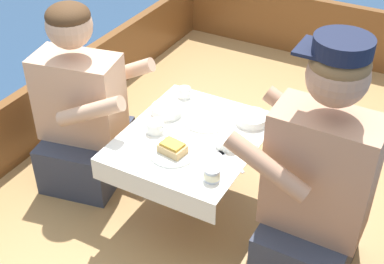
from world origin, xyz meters
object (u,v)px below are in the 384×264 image
(sandwich, at_px, (172,148))
(tin_can, at_px, (212,174))
(coffee_cup_port, at_px, (155,127))
(person_port, at_px, (83,114))
(person_starboard, at_px, (317,186))
(coffee_cup_starboard, at_px, (185,92))

(sandwich, xyz_separation_m, tin_can, (0.22, -0.07, -0.00))
(tin_can, bearing_deg, coffee_cup_port, 155.19)
(person_port, xyz_separation_m, coffee_cup_port, (0.43, -0.02, 0.08))
(sandwich, relative_size, coffee_cup_port, 1.14)
(person_starboard, relative_size, coffee_cup_port, 10.14)
(person_starboard, relative_size, tin_can, 16.09)
(person_port, distance_m, sandwich, 0.60)
(person_starboard, xyz_separation_m, tin_can, (-0.38, -0.15, 0.02))
(sandwich, relative_size, tin_can, 1.81)
(person_port, bearing_deg, person_starboard, -13.61)
(person_starboard, xyz_separation_m, sandwich, (-0.60, -0.08, 0.02))
(person_port, height_order, coffee_cup_port, person_port)
(sandwich, bearing_deg, tin_can, -17.27)
(person_starboard, bearing_deg, coffee_cup_starboard, -23.33)
(person_starboard, distance_m, coffee_cup_starboard, 0.85)
(person_port, distance_m, coffee_cup_starboard, 0.51)
(coffee_cup_port, distance_m, coffee_cup_starboard, 0.32)
(tin_can, bearing_deg, person_starboard, 21.45)
(tin_can, bearing_deg, person_port, 166.42)
(tin_can, bearing_deg, sandwich, 162.73)
(person_starboard, height_order, tin_can, person_starboard)
(person_port, height_order, person_starboard, person_starboard)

